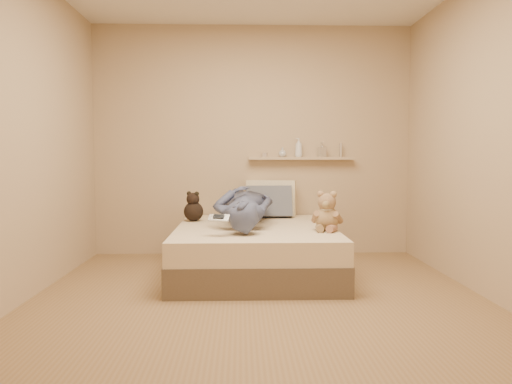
{
  "coord_description": "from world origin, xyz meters",
  "views": [
    {
      "loc": [
        -0.14,
        -3.82,
        1.11
      ],
      "look_at": [
        0.0,
        0.65,
        0.8
      ],
      "focal_mm": 35.0,
      "sensor_mm": 36.0,
      "label": 1
    }
  ],
  "objects_px": {
    "bed": "(255,250)",
    "person": "(244,205)",
    "pillow_grey": "(269,202)",
    "wall_shelf": "(301,158)",
    "game_console": "(219,218)",
    "pillow_cream": "(271,198)",
    "teddy_bear": "(327,214)",
    "dark_plush": "(193,208)"
  },
  "relations": [
    {
      "from": "dark_plush",
      "to": "pillow_cream",
      "type": "height_order",
      "value": "pillow_cream"
    },
    {
      "from": "pillow_cream",
      "to": "person",
      "type": "height_order",
      "value": "pillow_cream"
    },
    {
      "from": "pillow_grey",
      "to": "wall_shelf",
      "type": "bearing_deg",
      "value": 29.97
    },
    {
      "from": "pillow_cream",
      "to": "pillow_grey",
      "type": "xyz_separation_m",
      "value": [
        -0.03,
        -0.14,
        -0.03
      ]
    },
    {
      "from": "bed",
      "to": "pillow_grey",
      "type": "relative_size",
      "value": 3.8
    },
    {
      "from": "bed",
      "to": "pillow_grey",
      "type": "distance_m",
      "value": 0.81
    },
    {
      "from": "game_console",
      "to": "pillow_cream",
      "type": "bearing_deg",
      "value": 69.88
    },
    {
      "from": "teddy_bear",
      "to": "wall_shelf",
      "type": "bearing_deg",
      "value": 94.09
    },
    {
      "from": "bed",
      "to": "teddy_bear",
      "type": "distance_m",
      "value": 0.8
    },
    {
      "from": "dark_plush",
      "to": "person",
      "type": "height_order",
      "value": "person"
    },
    {
      "from": "game_console",
      "to": "teddy_bear",
      "type": "relative_size",
      "value": 0.52
    },
    {
      "from": "teddy_bear",
      "to": "dark_plush",
      "type": "height_order",
      "value": "teddy_bear"
    },
    {
      "from": "game_console",
      "to": "dark_plush",
      "type": "relative_size",
      "value": 0.6
    },
    {
      "from": "bed",
      "to": "dark_plush",
      "type": "bearing_deg",
      "value": 147.5
    },
    {
      "from": "dark_plush",
      "to": "pillow_cream",
      "type": "xyz_separation_m",
      "value": [
        0.83,
        0.43,
        0.07
      ]
    },
    {
      "from": "pillow_cream",
      "to": "wall_shelf",
      "type": "xyz_separation_m",
      "value": [
        0.35,
        0.08,
        0.45
      ]
    },
    {
      "from": "game_console",
      "to": "dark_plush",
      "type": "xyz_separation_m",
      "value": [
        -0.31,
        1.0,
        -0.02
      ]
    },
    {
      "from": "pillow_cream",
      "to": "teddy_bear",
      "type": "bearing_deg",
      "value": -69.22
    },
    {
      "from": "teddy_bear",
      "to": "game_console",
      "type": "bearing_deg",
      "value": -163.35
    },
    {
      "from": "teddy_bear",
      "to": "person",
      "type": "relative_size",
      "value": 0.23
    },
    {
      "from": "game_console",
      "to": "wall_shelf",
      "type": "relative_size",
      "value": 0.16
    },
    {
      "from": "bed",
      "to": "wall_shelf",
      "type": "relative_size",
      "value": 1.58
    },
    {
      "from": "dark_plush",
      "to": "wall_shelf",
      "type": "distance_m",
      "value": 1.38
    },
    {
      "from": "dark_plush",
      "to": "person",
      "type": "distance_m",
      "value": 0.58
    },
    {
      "from": "teddy_bear",
      "to": "pillow_grey",
      "type": "relative_size",
      "value": 0.73
    },
    {
      "from": "bed",
      "to": "wall_shelf",
      "type": "distance_m",
      "value": 1.38
    },
    {
      "from": "game_console",
      "to": "pillow_cream",
      "type": "height_order",
      "value": "pillow_cream"
    },
    {
      "from": "bed",
      "to": "person",
      "type": "bearing_deg",
      "value": 123.35
    },
    {
      "from": "bed",
      "to": "pillow_cream",
      "type": "height_order",
      "value": "pillow_cream"
    },
    {
      "from": "game_console",
      "to": "pillow_cream",
      "type": "relative_size",
      "value": 0.34
    },
    {
      "from": "teddy_bear",
      "to": "person",
      "type": "height_order",
      "value": "person"
    },
    {
      "from": "game_console",
      "to": "dark_plush",
      "type": "height_order",
      "value": "dark_plush"
    },
    {
      "from": "teddy_bear",
      "to": "pillow_cream",
      "type": "relative_size",
      "value": 0.66
    },
    {
      "from": "person",
      "to": "dark_plush",
      "type": "bearing_deg",
      "value": -22.77
    },
    {
      "from": "game_console",
      "to": "teddy_bear",
      "type": "xyz_separation_m",
      "value": [
        0.96,
        0.29,
        -0.01
      ]
    },
    {
      "from": "pillow_grey",
      "to": "wall_shelf",
      "type": "relative_size",
      "value": 0.42
    },
    {
      "from": "bed",
      "to": "dark_plush",
      "type": "relative_size",
      "value": 6.1
    },
    {
      "from": "pillow_cream",
      "to": "wall_shelf",
      "type": "relative_size",
      "value": 0.46
    },
    {
      "from": "bed",
      "to": "person",
      "type": "xyz_separation_m",
      "value": [
        -0.1,
        0.16,
        0.42
      ]
    },
    {
      "from": "bed",
      "to": "pillow_cream",
      "type": "relative_size",
      "value": 3.45
    },
    {
      "from": "person",
      "to": "wall_shelf",
      "type": "height_order",
      "value": "wall_shelf"
    },
    {
      "from": "pillow_grey",
      "to": "wall_shelf",
      "type": "distance_m",
      "value": 0.65
    }
  ]
}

